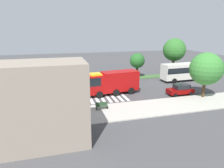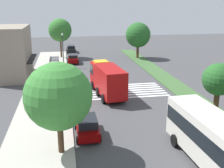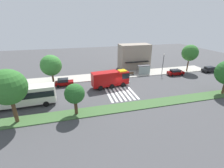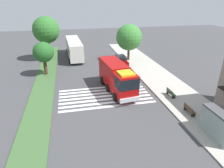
{
  "view_description": "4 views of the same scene",
  "coord_description": "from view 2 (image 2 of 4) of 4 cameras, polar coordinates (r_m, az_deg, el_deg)",
  "views": [
    {
      "loc": [
        6.46,
        32.74,
        10.38
      ],
      "look_at": [
        -2.54,
        0.27,
        1.27
      ],
      "focal_mm": 32.56,
      "sensor_mm": 36.0,
      "label": 1
    },
    {
      "loc": [
        -34.46,
        6.9,
        11.04
      ],
      "look_at": [
        -2.28,
        1.25,
        1.39
      ],
      "focal_mm": 44.4,
      "sensor_mm": 36.0,
      "label": 2
    },
    {
      "loc": [
        -10.41,
        -30.95,
        14.57
      ],
      "look_at": [
        -2.3,
        0.07,
        1.39
      ],
      "focal_mm": 25.06,
      "sensor_mm": 36.0,
      "label": 3
    },
    {
      "loc": [
        21.6,
        -4.08,
        11.77
      ],
      "look_at": [
        -0.81,
        0.89,
        1.69
      ],
      "focal_mm": 32.05,
      "sensor_mm": 36.0,
      "label": 4
    }
  ],
  "objects": [
    {
      "name": "median_tree_center",
      "position": [
        56.64,
        5.38,
        10.01
      ],
      "size": [
        5.0,
        5.0,
        7.14
      ],
      "color": "#513823",
      "rests_on": "median_strip"
    },
    {
      "name": "street_lamp",
      "position": [
        49.48,
        -10.1,
        7.52
      ],
      "size": [
        0.36,
        0.36,
        5.77
      ],
      "color": "#2D2D30",
      "rests_on": "sidewalk"
    },
    {
      "name": "bench_west_of_shelter",
      "position": [
        37.02,
        -11.39,
        -0.28
      ],
      "size": [
        1.6,
        0.5,
        0.9
      ],
      "color": "#2D472D",
      "rests_on": "sidewalk"
    },
    {
      "name": "bus_stop_shelter",
      "position": [
        44.67,
        -11.34,
        4.3
      ],
      "size": [
        3.5,
        1.4,
        2.46
      ],
      "color": "#4C4C51",
      "rests_on": "sidewalk"
    },
    {
      "name": "parked_car_mid",
      "position": [
        53.1,
        -8.03,
        5.25
      ],
      "size": [
        4.59,
        2.19,
        1.67
      ],
      "rotation": [
        0.0,
        0.0,
        -0.03
      ],
      "color": "#720505",
      "rests_on": "ground_plane"
    },
    {
      "name": "median_strip",
      "position": [
        39.09,
        12.8,
        -0.27
      ],
      "size": [
        60.0,
        3.0,
        0.14
      ],
      "primitive_type": "cube",
      "color": "#3D6033",
      "rests_on": "ground_plane"
    },
    {
      "name": "ground_plane",
      "position": [
        36.83,
        1.3,
        -0.99
      ],
      "size": [
        120.0,
        120.0,
        0.0
      ],
      "primitive_type": "plane",
      "color": "#424244"
    },
    {
      "name": "parked_car_east",
      "position": [
        64.71,
        -8.44,
        7.22
      ],
      "size": [
        4.75,
        2.13,
        1.64
      ],
      "rotation": [
        0.0,
        0.0,
        0.02
      ],
      "color": "black",
      "rests_on": "ground_plane"
    },
    {
      "name": "fire_truck",
      "position": [
        34.04,
        -1.12,
        1.23
      ],
      "size": [
        8.99,
        3.47,
        3.73
      ],
      "rotation": [
        0.0,
        0.0,
        0.11
      ],
      "color": "#A50C0C",
      "rests_on": "ground_plane"
    },
    {
      "name": "sidewalk_tree_far_west",
      "position": [
        20.2,
        -11.0,
        -2.53
      ],
      "size": [
        4.95,
        4.95,
        6.92
      ],
      "color": "#47301E",
      "rests_on": "sidewalk"
    },
    {
      "name": "storefront_building",
      "position": [
        44.38,
        -19.8,
        6.14
      ],
      "size": [
        9.45,
        5.53,
        7.69
      ],
      "color": "gray",
      "rests_on": "ground_plane"
    },
    {
      "name": "sidewalk_tree_center",
      "position": [
        57.91,
        -10.65,
        10.83
      ],
      "size": [
        4.65,
        4.65,
        7.85
      ],
      "color": "#513823",
      "rests_on": "sidewalk"
    },
    {
      "name": "bench_near_shelter",
      "position": [
        41.07,
        -11.29,
        1.39
      ],
      "size": [
        1.6,
        0.5,
        0.9
      ],
      "color": "#4C3823",
      "rests_on": "sidewalk"
    },
    {
      "name": "median_tree_west",
      "position": [
        29.1,
        21.11,
        0.8
      ],
      "size": [
        3.22,
        3.22,
        5.26
      ],
      "color": "#47301E",
      "rests_on": "median_strip"
    },
    {
      "name": "crosswalk",
      "position": [
        35.95,
        1.59,
        -1.43
      ],
      "size": [
        5.85,
        11.6,
        0.01
      ],
      "color": "silver",
      "rests_on": "ground_plane"
    },
    {
      "name": "transit_bus",
      "position": [
        19.72,
        21.63,
        -11.62
      ],
      "size": [
        11.76,
        3.26,
        3.62
      ],
      "rotation": [
        0.0,
        0.0,
        3.19
      ],
      "color": "silver",
      "rests_on": "ground_plane"
    },
    {
      "name": "parked_car_west",
      "position": [
        24.03,
        -5.14,
        -8.61
      ],
      "size": [
        4.23,
        2.06,
        1.75
      ],
      "rotation": [
        0.0,
        0.0,
        -0.0
      ],
      "color": "#720505",
      "rests_on": "ground_plane"
    },
    {
      "name": "sidewalk",
      "position": [
        36.24,
        -13.28,
        -1.62
      ],
      "size": [
        60.0,
        5.7,
        0.14
      ],
      "primitive_type": "cube",
      "color": "#ADA89E",
      "rests_on": "ground_plane"
    }
  ]
}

